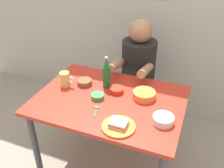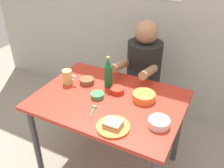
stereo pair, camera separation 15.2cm
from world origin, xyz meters
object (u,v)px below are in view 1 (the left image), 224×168
(beer_mug, at_px, (65,79))
(beer_bottle, at_px, (107,74))
(plate_orange, at_px, (119,126))
(condiment_bowl_brown, at_px, (85,82))
(sandwich, at_px, (119,123))
(dining_table, at_px, (110,108))
(person_seated, at_px, (138,62))
(stool, at_px, (136,98))

(beer_mug, xyz_separation_m, beer_bottle, (0.31, 0.11, 0.06))
(plate_orange, relative_size, condiment_bowl_brown, 1.83)
(plate_orange, height_order, beer_mug, beer_mug)
(sandwich, bearing_deg, beer_mug, 151.33)
(plate_orange, bearing_deg, dining_table, 122.43)
(person_seated, xyz_separation_m, sandwich, (0.14, -0.89, 0.01))
(beer_mug, bearing_deg, plate_orange, -28.67)
(stool, distance_m, beer_bottle, 0.71)
(dining_table, xyz_separation_m, beer_mug, (-0.40, 0.04, 0.15))
(dining_table, distance_m, beer_mug, 0.43)
(person_seated, xyz_separation_m, condiment_bowl_brown, (-0.31, -0.51, -0.00))
(dining_table, distance_m, stool, 0.70)
(stool, bearing_deg, sandwich, -81.48)
(sandwich, xyz_separation_m, condiment_bowl_brown, (-0.44, 0.39, -0.01))
(plate_orange, bearing_deg, sandwich, 116.57)
(dining_table, xyz_separation_m, person_seated, (0.04, 0.62, 0.12))
(stool, height_order, plate_orange, plate_orange)
(plate_orange, xyz_separation_m, beer_bottle, (-0.26, 0.43, 0.11))
(plate_orange, bearing_deg, beer_mug, 151.33)
(dining_table, height_order, condiment_bowl_brown, condiment_bowl_brown)
(person_seated, bearing_deg, condiment_bowl_brown, -121.20)
(dining_table, xyz_separation_m, condiment_bowl_brown, (-0.27, 0.11, 0.12))
(stool, relative_size, beer_mug, 3.57)
(stool, relative_size, plate_orange, 2.05)
(beer_mug, bearing_deg, condiment_bowl_brown, 28.93)
(beer_bottle, bearing_deg, person_seated, 74.84)
(stool, height_order, person_seated, person_seated)
(person_seated, height_order, beer_mug, person_seated)
(stool, xyz_separation_m, beer_mug, (-0.44, -0.59, 0.45))
(sandwich, height_order, beer_bottle, beer_bottle)
(person_seated, bearing_deg, dining_table, -93.64)
(person_seated, bearing_deg, beer_bottle, -105.16)
(sandwich, xyz_separation_m, beer_bottle, (-0.26, 0.43, 0.09))
(dining_table, height_order, beer_bottle, beer_bottle)
(stool, xyz_separation_m, condiment_bowl_brown, (-0.31, -0.52, 0.41))
(dining_table, bearing_deg, person_seated, 86.36)
(plate_orange, bearing_deg, stool, 98.52)
(plate_orange, distance_m, beer_mug, 0.66)
(beer_mug, height_order, condiment_bowl_brown, beer_mug)
(condiment_bowl_brown, bearing_deg, sandwich, -41.35)
(sandwich, relative_size, condiment_bowl_brown, 0.92)
(person_seated, xyz_separation_m, plate_orange, (0.14, -0.89, -0.02))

